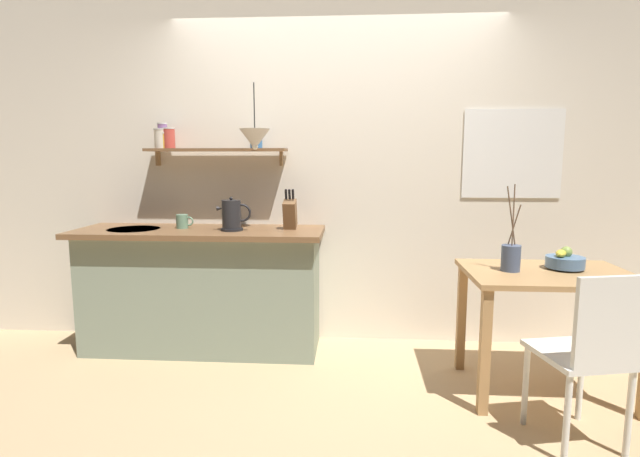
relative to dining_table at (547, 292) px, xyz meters
The scene contains 12 objects.
ground_plane 1.49m from the dining_table, behind, with size 14.00×14.00×0.00m, color tan.
back_wall 1.59m from the dining_table, 142.02° to the left, with size 6.80×0.11×2.70m.
kitchen_counter 2.40m from the dining_table, 166.83° to the left, with size 1.83×0.63×0.93m.
wall_shelf 2.66m from the dining_table, 163.30° to the left, with size 1.08×0.20×0.32m.
dining_table is the anchor object (origin of this frame).
dining_chair_near 0.63m from the dining_table, 92.52° to the right, with size 0.47×0.49×0.92m.
fruit_bowl 0.23m from the dining_table, 30.70° to the left, with size 0.23×0.23×0.14m.
twig_vase 0.31m from the dining_table, behind, with size 0.11×0.11×0.53m.
electric_kettle 2.16m from the dining_table, 167.14° to the left, with size 0.25×0.16×0.25m.
knife_block 1.80m from the dining_table, 161.02° to the left, with size 0.09×0.17×0.30m.
coffee_mug_by_sink 2.55m from the dining_table, 167.23° to the left, with size 0.13×0.09×0.10m.
pendant_lamp 2.16m from the dining_table, 166.14° to the left, with size 0.22×0.22×0.46m.
Camera 1 is at (0.14, -3.23, 1.45)m, focal length 27.59 mm.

